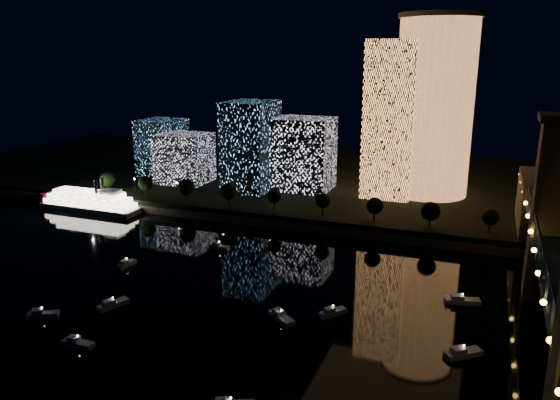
% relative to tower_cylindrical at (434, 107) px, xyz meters
% --- Properties ---
extents(ground, '(520.00, 520.00, 0.00)m').
position_rel_tower_cylindrical_xyz_m(ground, '(-24.00, -136.28, -43.01)').
color(ground, black).
rests_on(ground, ground).
extents(far_bank, '(420.00, 160.00, 5.00)m').
position_rel_tower_cylindrical_xyz_m(far_bank, '(-24.00, 23.72, -40.51)').
color(far_bank, black).
rests_on(far_bank, ground).
extents(seawall, '(420.00, 6.00, 3.00)m').
position_rel_tower_cylindrical_xyz_m(seawall, '(-24.00, -54.28, -41.51)').
color(seawall, '#6B5E4C').
rests_on(seawall, ground).
extents(tower_cylindrical, '(34.00, 34.00, 75.77)m').
position_rel_tower_cylindrical_xyz_m(tower_cylindrical, '(0.00, 0.00, 0.00)').
color(tower_cylindrical, '#FF9851').
rests_on(tower_cylindrical, far_bank).
extents(tower_rectangular, '(20.56, 20.56, 65.41)m').
position_rel_tower_cylindrical_xyz_m(tower_rectangular, '(-16.31, -9.35, -5.30)').
color(tower_rectangular, '#FF9851').
rests_on(tower_rectangular, far_bank).
extents(midrise_blocks, '(99.93, 37.31, 39.52)m').
position_rel_tower_cylindrical_xyz_m(midrise_blocks, '(-87.08, -14.61, -21.99)').
color(midrise_blocks, white).
rests_on(midrise_blocks, far_bank).
extents(riverboat, '(49.19, 11.02, 14.77)m').
position_rel_tower_cylindrical_xyz_m(riverboat, '(-135.12, -62.08, -39.22)').
color(riverboat, silver).
rests_on(riverboat, ground).
extents(motorboats, '(109.01, 81.90, 2.78)m').
position_rel_tower_cylindrical_xyz_m(motorboats, '(-26.55, -129.22, -42.20)').
color(motorboats, silver).
rests_on(motorboats, ground).
extents(esplanade_trees, '(166.31, 6.98, 8.99)m').
position_rel_tower_cylindrical_xyz_m(esplanade_trees, '(-59.20, -48.28, -32.53)').
color(esplanade_trees, black).
rests_on(esplanade_trees, far_bank).
extents(street_lamps, '(132.70, 0.70, 5.65)m').
position_rel_tower_cylindrical_xyz_m(street_lamps, '(-58.00, -42.28, -33.99)').
color(street_lamps, black).
rests_on(street_lamps, far_bank).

